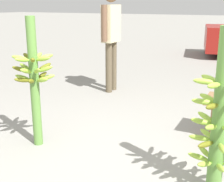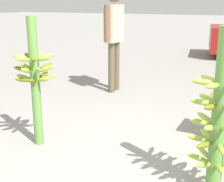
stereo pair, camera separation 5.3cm
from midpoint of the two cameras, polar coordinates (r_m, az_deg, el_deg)
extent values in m
plane|color=gray|center=(2.76, -1.02, -15.45)|extent=(80.00, 80.00, 0.00)
cylinder|color=#5B8C3D|center=(3.22, -13.37, 1.44)|extent=(0.09, 0.09, 1.32)
ellipsoid|color=#93BC3D|center=(3.19, -11.48, 6.15)|extent=(0.13, 0.17, 0.08)
ellipsoid|color=#93BC3D|center=(3.27, -12.70, 6.31)|extent=(0.09, 0.18, 0.08)
ellipsoid|color=#656718|center=(3.28, -14.59, 6.20)|extent=(0.18, 0.10, 0.08)
ellipsoid|color=#93BC3D|center=(3.20, -15.83, 5.88)|extent=(0.17, 0.12, 0.08)
ellipsoid|color=#93BC3D|center=(3.09, -15.48, 5.59)|extent=(0.07, 0.18, 0.08)
ellipsoid|color=#656718|center=(3.04, -13.69, 5.56)|extent=(0.15, 0.16, 0.08)
ellipsoid|color=#93BC3D|center=(3.09, -11.88, 5.81)|extent=(0.17, 0.05, 0.08)
ellipsoid|color=#656718|center=(3.24, -11.65, 4.36)|extent=(0.10, 0.18, 0.10)
ellipsoid|color=#656718|center=(3.30, -13.16, 4.47)|extent=(0.13, 0.17, 0.10)
ellipsoid|color=#93BC3D|center=(3.27, -14.93, 4.27)|extent=(0.17, 0.06, 0.10)
ellipsoid|color=#656718|center=(3.18, -15.72, 3.89)|extent=(0.15, 0.15, 0.10)
ellipsoid|color=#93BC3D|center=(3.09, -14.87, 3.61)|extent=(0.06, 0.17, 0.10)
ellipsoid|color=#93BC3D|center=(3.07, -12.95, 3.66)|extent=(0.17, 0.13, 0.10)
ellipsoid|color=#93BC3D|center=(3.14, -11.51, 4.00)|extent=(0.18, 0.10, 0.10)
ellipsoid|color=#93BC3D|center=(3.26, -15.37, 2.44)|extent=(0.18, 0.09, 0.08)
ellipsoid|color=#656718|center=(3.16, -15.45, 2.01)|extent=(0.11, 0.18, 0.08)
ellipsoid|color=#656718|center=(3.09, -13.96, 1.82)|extent=(0.12, 0.17, 0.08)
ellipsoid|color=#93BC3D|center=(3.11, -12.04, 2.03)|extent=(0.18, 0.07, 0.08)
ellipsoid|color=#93BC3D|center=(3.20, -11.23, 2.48)|extent=(0.16, 0.15, 0.08)
ellipsoid|color=#656718|center=(3.30, -12.08, 2.80)|extent=(0.05, 0.17, 0.08)
ellipsoid|color=#93BC3D|center=(3.32, -13.88, 2.78)|extent=(0.17, 0.13, 0.08)
cylinder|color=#5B8C3D|center=(2.44, 19.69, -4.03)|extent=(0.12, 0.12, 1.28)
ellipsoid|color=#93BC3D|center=(2.51, 20.37, 2.13)|extent=(0.06, 0.17, 0.06)
ellipsoid|color=#93BC3D|center=(2.46, 17.86, 2.12)|extent=(0.16, 0.12, 0.06)
ellipsoid|color=#93BC3D|center=(2.35, 16.98, 1.59)|extent=(0.17, 0.10, 0.06)
ellipsoid|color=#93BC3D|center=(2.26, 18.57, 0.88)|extent=(0.09, 0.17, 0.06)
ellipsoid|color=#93BC3D|center=(2.50, 17.56, -1.28)|extent=(0.16, 0.12, 0.06)
ellipsoid|color=#93BC3D|center=(2.39, 16.69, -1.96)|extent=(0.17, 0.10, 0.06)
ellipsoid|color=#656718|center=(2.30, 18.27, -2.80)|extent=(0.09, 0.17, 0.06)
ellipsoid|color=#93BC3D|center=(2.54, 20.02, -1.21)|extent=(0.06, 0.17, 0.06)
ellipsoid|color=#93BC3D|center=(2.59, 19.60, -4.53)|extent=(0.07, 0.17, 0.08)
ellipsoid|color=#93BC3D|center=(2.54, 17.22, -4.68)|extent=(0.17, 0.12, 0.08)
ellipsoid|color=#93BC3D|center=(2.44, 16.45, -5.50)|extent=(0.17, 0.10, 0.08)
ellipsoid|color=#93BC3D|center=(2.35, 18.05, -6.44)|extent=(0.09, 0.17, 0.08)
ellipsoid|color=#656718|center=(2.42, 17.16, -9.45)|extent=(0.12, 0.16, 0.05)
ellipsoid|color=#93BC3D|center=(2.40, 19.89, -9.96)|extent=(0.10, 0.17, 0.05)
ellipsoid|color=#93BC3D|center=(2.64, 19.96, -7.56)|extent=(0.05, 0.17, 0.05)
ellipsoid|color=#93BC3D|center=(2.62, 17.43, -7.55)|extent=(0.15, 0.14, 0.05)
ellipsoid|color=#93BC3D|center=(2.52, 16.13, -8.35)|extent=(0.17, 0.07, 0.05)
ellipsoid|color=#93BC3D|center=(2.70, 19.53, -10.67)|extent=(0.05, 0.17, 0.08)
ellipsoid|color=#93BC3D|center=(2.68, 17.08, -10.72)|extent=(0.16, 0.14, 0.08)
ellipsoid|color=#93BC3D|center=(2.58, 15.90, -11.63)|extent=(0.17, 0.08, 0.08)
ellipsoid|color=#93BC3D|center=(2.49, 16.98, -12.80)|extent=(0.11, 0.17, 0.08)
ellipsoid|color=#93BC3D|center=(2.47, 19.65, -13.28)|extent=(0.11, 0.17, 0.08)
cylinder|color=brown|center=(5.12, 0.21, 4.29)|extent=(0.11, 0.11, 0.83)
cylinder|color=brown|center=(5.28, 1.07, 4.62)|extent=(0.11, 0.11, 0.83)
cube|color=beige|center=(5.11, 0.67, 12.24)|extent=(0.19, 0.39, 0.59)
cylinder|color=brown|center=(4.90, -0.63, 12.26)|extent=(0.10, 0.10, 0.56)
cylinder|color=brown|center=(5.33, 1.86, 12.53)|extent=(0.10, 0.10, 0.56)
cylinder|color=olive|center=(3.82, 19.37, -4.00)|extent=(0.06, 0.06, 0.39)
cylinder|color=olive|center=(3.52, 18.61, -5.60)|extent=(0.06, 0.06, 0.39)
camera|label=1|loc=(0.03, -89.46, 0.15)|focal=50.00mm
camera|label=2|loc=(0.03, 90.54, -0.15)|focal=50.00mm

